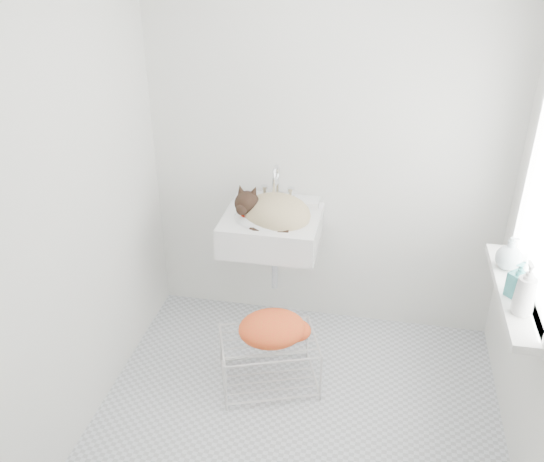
% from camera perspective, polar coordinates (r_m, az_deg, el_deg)
% --- Properties ---
extents(floor, '(2.20, 2.00, 0.02)m').
position_cam_1_polar(floor, '(3.36, 2.43, -17.86)').
color(floor, silver).
rests_on(floor, ground).
extents(back_wall, '(2.20, 0.02, 2.50)m').
position_cam_1_polar(back_wall, '(3.52, 5.43, 8.75)').
color(back_wall, white).
rests_on(back_wall, ground).
extents(left_wall, '(0.02, 2.00, 2.50)m').
position_cam_1_polar(left_wall, '(2.95, -18.69, 3.38)').
color(left_wall, white).
rests_on(left_wall, ground).
extents(windowsill, '(0.16, 0.88, 0.04)m').
position_cam_1_polar(windowsill, '(3.05, 22.60, -5.59)').
color(windowsill, white).
rests_on(windowsill, right_wall).
extents(sink, '(0.57, 0.50, 0.23)m').
position_cam_1_polar(sink, '(3.48, -0.04, 1.47)').
color(sink, white).
rests_on(sink, back_wall).
extents(faucet, '(0.21, 0.15, 0.21)m').
position_cam_1_polar(faucet, '(3.58, 0.52, 4.74)').
color(faucet, silver).
rests_on(faucet, sink).
extents(cat, '(0.47, 0.41, 0.27)m').
position_cam_1_polar(cat, '(3.44, 0.11, 1.92)').
color(cat, tan).
rests_on(cat, sink).
extents(wire_rack, '(0.62, 0.53, 0.32)m').
position_cam_1_polar(wire_rack, '(3.46, -0.30, -12.70)').
color(wire_rack, silver).
rests_on(wire_rack, floor).
extents(towel, '(0.45, 0.39, 0.16)m').
position_cam_1_polar(towel, '(3.33, 0.00, -10.20)').
color(towel, orange).
rests_on(towel, wire_rack).
extents(bottle_a, '(0.09, 0.09, 0.21)m').
position_cam_1_polar(bottle_a, '(2.87, 23.08, -7.37)').
color(bottle_a, silver).
rests_on(bottle_a, windowsill).
extents(bottle_b, '(0.12, 0.12, 0.18)m').
position_cam_1_polar(bottle_b, '(2.98, 22.66, -5.89)').
color(bottle_b, teal).
rests_on(bottle_b, windowsill).
extents(bottle_c, '(0.13, 0.13, 0.17)m').
position_cam_1_polar(bottle_c, '(3.20, 21.94, -3.33)').
color(bottle_c, '#B3C2C8').
rests_on(bottle_c, windowsill).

